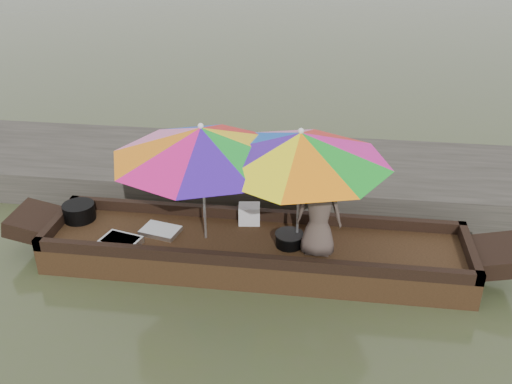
# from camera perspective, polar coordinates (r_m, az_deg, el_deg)

# --- Properties ---
(water) EXTENTS (80.00, 80.00, 0.00)m
(water) POSITION_cam_1_polar(r_m,az_deg,el_deg) (7.44, -0.10, -7.20)
(water) COLOR #3D4728
(water) RESTS_ON ground
(dock) EXTENTS (22.00, 2.20, 0.50)m
(dock) POSITION_cam_1_polar(r_m,az_deg,el_deg) (9.21, 1.76, 1.84)
(dock) COLOR #2D2B26
(dock) RESTS_ON ground
(boat_hull) EXTENTS (5.35, 1.20, 0.35)m
(boat_hull) POSITION_cam_1_polar(r_m,az_deg,el_deg) (7.34, -0.11, -6.08)
(boat_hull) COLOR black
(boat_hull) RESTS_ON water
(cooking_pot) EXTENTS (0.43, 0.43, 0.22)m
(cooking_pot) POSITION_cam_1_polar(r_m,az_deg,el_deg) (8.03, -17.28, -1.89)
(cooking_pot) COLOR black
(cooking_pot) RESTS_ON boat_hull
(tray_crayfish) EXTENTS (0.55, 0.44, 0.09)m
(tray_crayfish) POSITION_cam_1_polar(r_m,az_deg,el_deg) (7.34, -13.38, -4.88)
(tray_crayfish) COLOR silver
(tray_crayfish) RESTS_ON boat_hull
(tray_scallop) EXTENTS (0.54, 0.43, 0.06)m
(tray_scallop) POSITION_cam_1_polar(r_m,az_deg,el_deg) (7.50, -9.53, -3.85)
(tray_scallop) COLOR silver
(tray_scallop) RESTS_ON boat_hull
(charcoal_grill) EXTENTS (0.34, 0.34, 0.16)m
(charcoal_grill) POSITION_cam_1_polar(r_m,az_deg,el_deg) (7.13, 3.33, -4.80)
(charcoal_grill) COLOR black
(charcoal_grill) RESTS_ON boat_hull
(supply_bag) EXTENTS (0.31, 0.25, 0.26)m
(supply_bag) POSITION_cam_1_polar(r_m,az_deg,el_deg) (7.58, -0.68, -2.21)
(supply_bag) COLOR silver
(supply_bag) RESTS_ON boat_hull
(vendor) EXTENTS (0.57, 0.39, 1.12)m
(vendor) POSITION_cam_1_polar(r_m,az_deg,el_deg) (6.77, 6.35, -2.11)
(vendor) COLOR #493B35
(vendor) RESTS_ON boat_hull
(umbrella_bow) EXTENTS (2.27, 2.27, 1.55)m
(umbrella_bow) POSITION_cam_1_polar(r_m,az_deg,el_deg) (6.97, -5.29, 0.86)
(umbrella_bow) COLOR yellow
(umbrella_bow) RESTS_ON boat_hull
(umbrella_stern) EXTENTS (2.39, 2.39, 1.55)m
(umbrella_stern) POSITION_cam_1_polar(r_m,az_deg,el_deg) (6.82, 4.30, 0.27)
(umbrella_stern) COLOR #E51493
(umbrella_stern) RESTS_ON boat_hull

